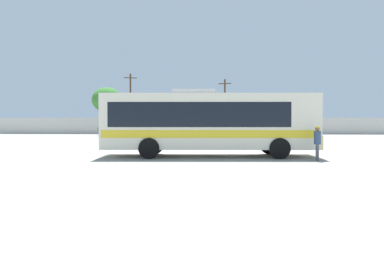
{
  "coord_description": "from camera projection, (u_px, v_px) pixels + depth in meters",
  "views": [
    {
      "loc": [
        -1.16,
        -20.02,
        1.98
      ],
      "look_at": [
        -1.87,
        -0.47,
        1.49
      ],
      "focal_mm": 34.0,
      "sensor_mm": 36.0,
      "label": 1
    }
  ],
  "objects": [
    {
      "name": "utility_pole_near",
      "position": [
        131.0,
        102.0,
        51.58
      ],
      "size": [
        1.77,
        0.58,
        8.42
      ],
      "color": "#4C3823",
      "rests_on": "ground_plane"
    },
    {
      "name": "ground_plane",
      "position": [
        219.0,
        143.0,
        30.0
      ],
      "size": [
        300.0,
        300.0,
        0.0
      ],
      "primitive_type": "plane",
      "color": "gray"
    },
    {
      "name": "utility_pole_far",
      "position": [
        225.0,
        105.0,
        50.45
      ],
      "size": [
        1.76,
        0.64,
        7.51
      ],
      "color": "#4C3823",
      "rests_on": "ground_plane"
    },
    {
      "name": "parked_car_third_white",
      "position": [
        218.0,
        129.0,
        43.98
      ],
      "size": [
        4.49,
        2.17,
        1.51
      ],
      "color": "silver",
      "rests_on": "ground_plane"
    },
    {
      "name": "parked_car_rightmost_dark_blue",
      "position": [
        271.0,
        129.0,
        42.73
      ],
      "size": [
        4.7,
        2.23,
        1.52
      ],
      "color": "navy",
      "rests_on": "ground_plane"
    },
    {
      "name": "parked_car_second_grey",
      "position": [
        175.0,
        129.0,
        44.12
      ],
      "size": [
        4.24,
        2.21,
        1.45
      ],
      "color": "slate",
      "rests_on": "ground_plane"
    },
    {
      "name": "attendant_by_bus_door",
      "position": [
        317.0,
        141.0,
        17.18
      ],
      "size": [
        0.4,
        0.4,
        1.64
      ],
      "color": "#4C4C51",
      "rests_on": "ground_plane"
    },
    {
      "name": "roadside_tree_midleft",
      "position": [
        184.0,
        106.0,
        51.46
      ],
      "size": [
        3.47,
        3.47,
        5.31
      ],
      "color": "brown",
      "rests_on": "ground_plane"
    },
    {
      "name": "parked_car_leftmost_grey",
      "position": [
        117.0,
        129.0,
        43.32
      ],
      "size": [
        4.22,
        2.03,
        1.55
      ],
      "color": "slate",
      "rests_on": "ground_plane"
    },
    {
      "name": "coach_bus_cream_yellow",
      "position": [
        207.0,
        121.0,
        19.2
      ],
      "size": [
        11.2,
        2.98,
        3.52
      ],
      "color": "silver",
      "rests_on": "ground_plane"
    },
    {
      "name": "perimeter_wall",
      "position": [
        214.0,
        126.0,
        47.7
      ],
      "size": [
        80.0,
        0.3,
        2.13
      ],
      "primitive_type": "cube",
      "color": "beige",
      "rests_on": "ground_plane"
    },
    {
      "name": "roadside_tree_left",
      "position": [
        107.0,
        100.0,
        51.11
      ],
      "size": [
        4.13,
        4.13,
        6.44
      ],
      "color": "brown",
      "rests_on": "ground_plane"
    }
  ]
}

